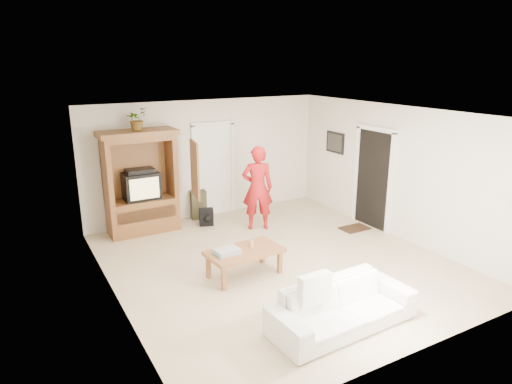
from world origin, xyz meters
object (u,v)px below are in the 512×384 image
man (257,188)px  armoire (142,189)px  sofa (343,306)px  coffee_table (244,253)px

man → armoire: bearing=-1.8°
sofa → coffee_table: sofa is taller
man → coffee_table: size_ratio=1.39×
armoire → coffee_table: bearing=-73.5°
armoire → man: bearing=-25.7°
armoire → sofa: bearing=-75.2°
armoire → coffee_table: armoire is taller
man → sofa: 3.90m
man → sofa: bearing=101.2°
man → coffee_table: (-1.27, -1.81, -0.49)m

